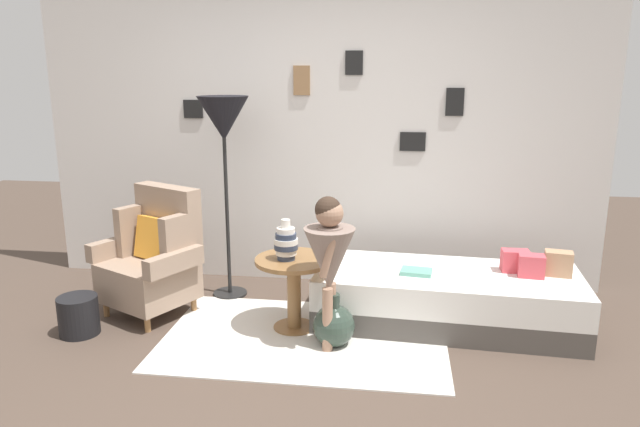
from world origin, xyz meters
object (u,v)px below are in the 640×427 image
Objects in this scene: vase_striped at (286,243)px; demijohn_near at (334,325)px; armchair at (154,257)px; person_child at (329,254)px; magazine_basket at (79,315)px; book_on_daybed at (416,272)px; floor_lamp at (224,125)px; daybed at (446,298)px; side_table at (294,279)px.

vase_striped reaches higher than demijohn_near.
armchair reaches higher than vase_striped.
person_child is at bearing -122.10° from demijohn_near.
armchair is 0.68m from magazine_basket.
floor_lamp is at bearing 165.21° from book_on_daybed.
demijohn_near is 1.33× the size of magazine_basket.
armchair is at bearing 162.30° from person_child.
book_on_daybed is (1.52, -0.40, -1.00)m from floor_lamp.
magazine_basket is at bearing -169.86° from vase_striped.
demijohn_near is at bearing -143.53° from book_on_daybed.
daybed is at bearing 13.34° from vase_striped.
floor_lamp is (-0.61, 0.61, 0.75)m from vase_striped.
daybed is 5.22× the size of demijohn_near.
vase_striped is 0.18× the size of floor_lamp.
magazine_basket is (-2.60, -0.53, -0.06)m from daybed.
daybed is at bearing 14.47° from book_on_daybed.
magazine_basket is (-1.79, -0.02, -0.53)m from person_child.
vase_striped is 0.97m from book_on_daybed.
magazine_basket is (-0.39, -0.47, -0.30)m from armchair.
daybed is 1.14m from side_table.
person_child is (0.29, -0.27, 0.28)m from side_table.
side_table is at bearing 144.24° from demijohn_near.
side_table is 0.53× the size of person_child.
floor_lamp is 1.86m from book_on_daybed.
daybed is at bearing 32.31° from person_child.
vase_striped reaches higher than magazine_basket.
daybed is 1.85× the size of person_child.
armchair reaches higher than side_table.
floor_lamp reaches higher than book_on_daybed.
person_child is at bearing -142.06° from book_on_daybed.
floor_lamp is 1.79m from demijohn_near.
magazine_basket is at bearing -179.38° from person_child.
armchair is at bearing -178.34° from daybed.
vase_striped is 1.04× the size of magazine_basket.
armchair is 1.75× the size of side_table.
book_on_daybed is at bearing 11.91° from side_table.
floor_lamp reaches higher than vase_striped.
daybed is 6.96× the size of magazine_basket.
magazine_basket is at bearing -178.01° from demijohn_near.
book_on_daybed is at bearing 37.94° from person_child.
armchair is 2.60× the size of demijohn_near.
floor_lamp is at bearing 168.93° from daybed.
person_child is 0.52m from demijohn_near.
person_child reaches higher than book_on_daybed.
magazine_basket is at bearing -168.45° from daybed.
vase_striped is 0.41m from person_child.
armchair is 3.46× the size of magazine_basket.
floor_lamp is 5.86× the size of magazine_basket.
magazine_basket is (-2.38, -0.47, -0.28)m from book_on_daybed.
armchair is 2.23m from daybed.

